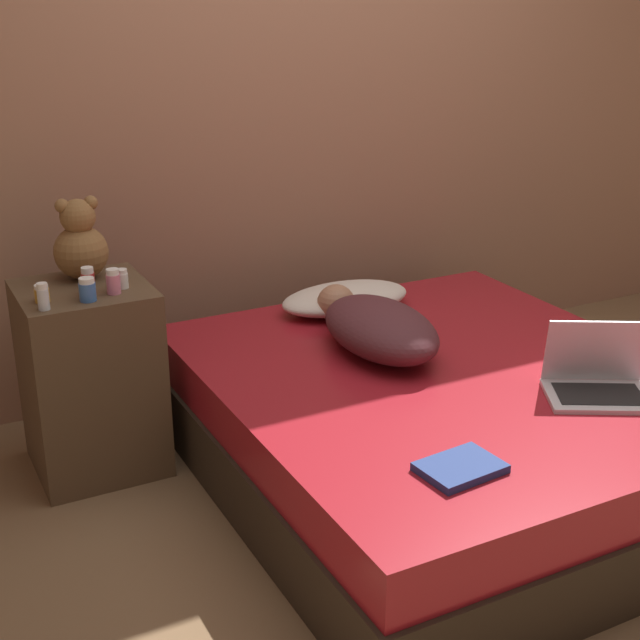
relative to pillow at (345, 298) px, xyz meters
name	(u,v)px	position (x,y,z in m)	size (l,w,h in m)	color
ground_plane	(441,475)	(0.02, -0.70, -0.47)	(12.00, 12.00, 0.00)	brown
wall_back	(295,81)	(0.02, 0.49, 0.83)	(8.00, 0.06, 2.60)	#996B51
bed	(443,424)	(0.02, -0.70, -0.27)	(1.61, 1.82, 0.42)	#2D2319
nightstand	(91,379)	(-1.08, -0.04, -0.12)	(0.45, 0.44, 0.70)	brown
pillow	(345,298)	(0.00, 0.00, 0.00)	(0.56, 0.31, 0.11)	beige
person_lying	(377,326)	(-0.10, -0.42, 0.04)	(0.37, 0.73, 0.19)	#4C2328
laptop	(598,379)	(0.34, -1.09, 0.00)	(0.41, 0.37, 0.25)	silver
teddy_bear	(80,244)	(-1.04, 0.07, 0.35)	(0.19, 0.19, 0.30)	brown
bottle_white	(122,279)	(-0.95, -0.11, 0.26)	(0.04, 0.04, 0.07)	white
bottle_red	(88,281)	(-1.07, -0.11, 0.27)	(0.05, 0.05, 0.09)	#B72D2D
bottle_blue	(87,290)	(-1.09, -0.18, 0.26)	(0.06, 0.06, 0.08)	#3866B2
bottle_pink	(113,282)	(-0.99, -0.15, 0.27)	(0.05, 0.05, 0.09)	pink
bottle_clear	(43,297)	(-1.24, -0.21, 0.27)	(0.04, 0.04, 0.09)	silver
bottle_amber	(42,294)	(-1.23, -0.13, 0.25)	(0.05, 0.05, 0.06)	gold
book	(460,468)	(-0.35, -1.29, -0.04)	(0.24, 0.18, 0.02)	navy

